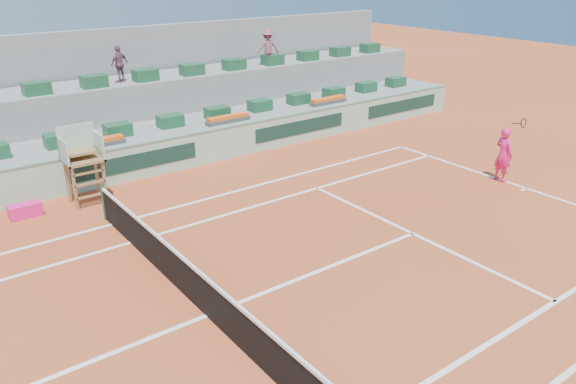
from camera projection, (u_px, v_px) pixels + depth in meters
The scene contains 15 objects.
ground at pixel (207, 316), 11.81m from camera, with size 90.00×90.00×0.00m, color #AB4421.
seating_tier_lower at pixel (55, 156), 19.50m from camera, with size 36.00×4.00×1.20m, color gray.
seating_tier_upper at pixel (39, 127), 20.42m from camera, with size 36.00×2.40×2.60m, color gray.
stadium_back_wall at pixel (24, 95), 21.26m from camera, with size 36.00×0.40×4.40m, color gray.
player_bag at pixel (25, 211), 16.27m from camera, with size 0.91×0.40×0.40m, color #F9207E.
spectator_mid at pixel (119, 64), 21.16m from camera, with size 0.81×0.34×1.38m, color #79505E.
spectator_right at pixel (268, 48), 24.51m from camera, with size 1.00×0.58×1.55m, color #904859.
court_lines at pixel (207, 316), 11.80m from camera, with size 23.89×11.09×0.01m.
tennis_net at pixel (205, 294), 11.60m from camera, with size 0.10×11.97×1.10m.
advertising_hoarding at pixel (76, 173), 17.87m from camera, with size 36.00×0.34×1.26m.
umpire_chair at pixel (81, 155), 16.77m from camera, with size 1.10×0.90×2.40m.
seat_row_lower at pixel (59, 140), 18.52m from camera, with size 32.90×0.60×0.44m.
seat_row_upper at pixel (37, 88), 19.39m from camera, with size 32.90×0.60×0.44m.
flower_planters at pixel (17, 158), 17.13m from camera, with size 26.80×0.36×0.28m.
tennis_player at pixel (504, 154), 18.69m from camera, with size 0.55×0.93×2.28m.
Camera 1 is at (-4.54, -8.96, 6.94)m, focal length 35.00 mm.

